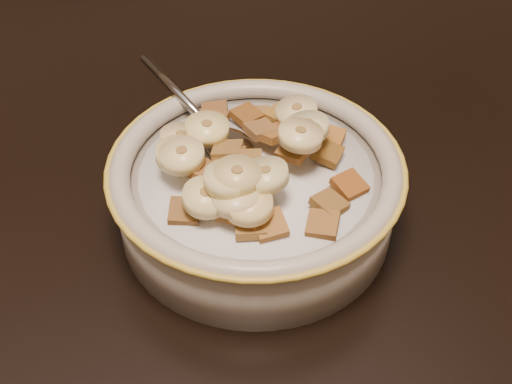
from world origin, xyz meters
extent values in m
cylinder|color=#AEA696|center=(0.21, -0.15, 0.77)|extent=(0.20, 0.20, 0.05)
cylinder|color=white|center=(0.21, -0.15, 0.80)|extent=(0.17, 0.17, 0.00)
ellipsoid|color=gray|center=(0.20, -0.12, 0.80)|extent=(0.05, 0.06, 0.01)
cube|color=brown|center=(0.19, -0.19, 0.81)|extent=(0.03, 0.03, 0.01)
cube|color=brown|center=(0.20, -0.17, 0.82)|extent=(0.02, 0.02, 0.01)
cube|color=brown|center=(0.26, -0.15, 0.81)|extent=(0.03, 0.03, 0.01)
cube|color=brown|center=(0.18, -0.16, 0.81)|extent=(0.03, 0.03, 0.01)
cube|color=brown|center=(0.24, -0.21, 0.80)|extent=(0.03, 0.03, 0.01)
cube|color=#9D5620|center=(0.27, -0.13, 0.81)|extent=(0.03, 0.03, 0.01)
cube|color=brown|center=(0.19, -0.15, 0.82)|extent=(0.03, 0.03, 0.01)
cube|color=brown|center=(0.22, -0.12, 0.81)|extent=(0.03, 0.03, 0.01)
cube|color=brown|center=(0.20, -0.16, 0.82)|extent=(0.02, 0.02, 0.01)
cube|color=brown|center=(0.25, -0.20, 0.81)|extent=(0.03, 0.03, 0.01)
cube|color=brown|center=(0.20, -0.17, 0.81)|extent=(0.03, 0.03, 0.01)
cube|color=brown|center=(0.17, -0.16, 0.81)|extent=(0.03, 0.03, 0.01)
cube|color=brown|center=(0.19, -0.08, 0.80)|extent=(0.03, 0.03, 0.01)
cube|color=#955019|center=(0.27, -0.18, 0.80)|extent=(0.03, 0.03, 0.01)
cube|color=brown|center=(0.19, -0.14, 0.82)|extent=(0.03, 0.03, 0.01)
cube|color=brown|center=(0.22, -0.09, 0.81)|extent=(0.03, 0.03, 0.01)
cube|color=olive|center=(0.19, -0.20, 0.80)|extent=(0.02, 0.02, 0.01)
cube|color=brown|center=(0.24, -0.15, 0.82)|extent=(0.03, 0.03, 0.01)
cube|color=brown|center=(0.21, -0.21, 0.81)|extent=(0.02, 0.02, 0.01)
cube|color=brown|center=(0.19, -0.08, 0.80)|extent=(0.02, 0.02, 0.01)
cube|color=olive|center=(0.24, -0.09, 0.81)|extent=(0.03, 0.03, 0.01)
cube|color=brown|center=(0.16, -0.12, 0.81)|extent=(0.03, 0.03, 0.01)
cube|color=brown|center=(0.24, -0.12, 0.81)|extent=(0.03, 0.03, 0.01)
cube|color=brown|center=(0.23, -0.13, 0.81)|extent=(0.03, 0.03, 0.01)
cube|color=brown|center=(0.15, -0.18, 0.80)|extent=(0.02, 0.03, 0.01)
cube|color=#966234|center=(0.23, -0.09, 0.80)|extent=(0.02, 0.02, 0.01)
cube|color=brown|center=(0.19, -0.20, 0.81)|extent=(0.03, 0.03, 0.01)
cylinder|color=beige|center=(0.19, -0.19, 0.82)|extent=(0.04, 0.04, 0.02)
cylinder|color=beige|center=(0.25, -0.14, 0.82)|extent=(0.04, 0.04, 0.02)
cylinder|color=#F2D189|center=(0.16, -0.15, 0.82)|extent=(0.03, 0.03, 0.01)
cylinder|color=#EDCD75|center=(0.19, -0.20, 0.82)|extent=(0.04, 0.04, 0.01)
cylinder|color=#FFDC88|center=(0.16, -0.14, 0.82)|extent=(0.04, 0.04, 0.01)
cylinder|color=#CBC37F|center=(0.18, -0.18, 0.83)|extent=(0.03, 0.03, 0.01)
cylinder|color=beige|center=(0.16, -0.12, 0.82)|extent=(0.04, 0.04, 0.01)
cylinder|color=beige|center=(0.25, -0.11, 0.82)|extent=(0.04, 0.04, 0.02)
cylinder|color=#DAB971|center=(0.19, -0.18, 0.83)|extent=(0.04, 0.04, 0.01)
cylinder|color=beige|center=(0.21, -0.18, 0.82)|extent=(0.04, 0.04, 0.02)
cylinder|color=#F5E685|center=(0.18, -0.12, 0.83)|extent=(0.04, 0.04, 0.01)
cylinder|color=#F8DF9D|center=(0.24, -0.15, 0.83)|extent=(0.04, 0.04, 0.01)
cylinder|color=beige|center=(0.17, -0.18, 0.82)|extent=(0.04, 0.04, 0.02)
camera|label=1|loc=(0.13, -0.48, 1.10)|focal=45.00mm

